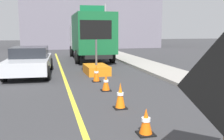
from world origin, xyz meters
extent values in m
cube|color=yellow|center=(0.00, 6.00, 0.00)|extent=(0.14, 36.00, 0.01)
cube|color=orange|center=(1.66, 11.75, 0.23)|extent=(1.16, 1.84, 0.45)
cylinder|color=#4C4C4C|center=(1.66, 11.75, 1.10)|extent=(0.10, 0.10, 1.30)
cube|color=black|center=(1.66, 11.75, 2.23)|extent=(1.60, 0.13, 0.95)
sphere|color=yellow|center=(2.21, 11.82, 2.23)|extent=(0.09, 0.09, 0.09)
sphere|color=yellow|center=(1.91, 11.81, 2.23)|extent=(0.09, 0.09, 0.09)
sphere|color=yellow|center=(1.61, 11.80, 2.23)|extent=(0.09, 0.09, 0.09)
sphere|color=yellow|center=(1.31, 11.79, 2.23)|extent=(0.09, 0.09, 0.09)
sphere|color=yellow|center=(1.14, 11.78, 2.41)|extent=(0.09, 0.09, 0.09)
sphere|color=yellow|center=(1.14, 11.78, 2.04)|extent=(0.09, 0.09, 0.09)
cube|color=black|center=(2.39, 18.25, 0.57)|extent=(1.87, 7.72, 0.25)
cube|color=silver|center=(2.44, 21.02, 1.65)|extent=(2.51, 2.20, 1.90)
cube|color=#14592D|center=(2.37, 17.07, 2.01)|extent=(2.56, 5.27, 2.63)
cylinder|color=black|center=(1.26, 20.89, 0.45)|extent=(0.30, 0.90, 0.90)
cylinder|color=black|center=(3.63, 20.85, 0.45)|extent=(0.30, 0.90, 0.90)
cylinder|color=black|center=(1.17, 15.97, 0.45)|extent=(0.30, 0.90, 0.90)
cylinder|color=black|center=(3.54, 15.93, 0.45)|extent=(0.30, 0.90, 0.90)
cube|color=silver|center=(-1.59, 12.27, 0.58)|extent=(2.17, 4.83, 0.60)
cube|color=black|center=(-1.57, 12.50, 1.13)|extent=(1.80, 2.22, 0.50)
cylinder|color=black|center=(-0.76, 10.66, 0.33)|extent=(0.26, 0.67, 0.66)
cylinder|color=black|center=(-2.59, 10.76, 0.33)|extent=(0.26, 0.67, 0.66)
cylinder|color=black|center=(-0.59, 13.77, 0.33)|extent=(0.26, 0.67, 0.66)
cylinder|color=black|center=(-2.41, 13.88, 0.33)|extent=(0.26, 0.67, 0.66)
cylinder|color=gray|center=(5.40, 26.35, 2.50)|extent=(0.18, 0.18, 5.00)
cube|color=#0F6033|center=(4.00, 26.41, 4.15)|extent=(2.60, 0.17, 1.30)
cube|color=white|center=(4.00, 26.44, 4.15)|extent=(1.82, 0.09, 0.18)
cube|color=slate|center=(4.81, 33.94, 4.75)|extent=(16.92, 9.68, 9.51)
cube|color=black|center=(1.26, 3.93, 0.01)|extent=(0.36, 0.36, 0.03)
cone|color=#EA5B0C|center=(1.26, 3.93, 0.31)|extent=(0.28, 0.28, 0.55)
cylinder|color=white|center=(1.26, 3.93, 0.33)|extent=(0.19, 0.19, 0.08)
cube|color=black|center=(1.25, 5.85, 0.01)|extent=(0.36, 0.36, 0.03)
cone|color=orange|center=(1.25, 5.85, 0.39)|extent=(0.28, 0.28, 0.71)
cylinder|color=white|center=(1.25, 5.85, 0.42)|extent=(0.19, 0.19, 0.08)
cube|color=black|center=(1.33, 8.05, 0.01)|extent=(0.36, 0.36, 0.03)
cone|color=#EA5B0C|center=(1.33, 8.05, 0.34)|extent=(0.28, 0.28, 0.61)
cylinder|color=white|center=(1.33, 8.05, 0.37)|extent=(0.19, 0.19, 0.08)
cube|color=black|center=(1.30, 9.80, 0.01)|extent=(0.36, 0.36, 0.03)
cone|color=#EA5B0C|center=(1.30, 9.80, 0.38)|extent=(0.28, 0.28, 0.71)
cylinder|color=white|center=(1.30, 9.80, 0.42)|extent=(0.19, 0.19, 0.08)
camera|label=1|loc=(-0.69, -0.93, 2.20)|focal=41.08mm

